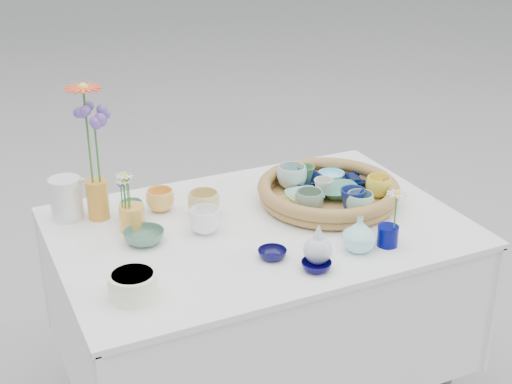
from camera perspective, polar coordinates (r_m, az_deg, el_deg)
name	(u,v)px	position (r m, az deg, el deg)	size (l,w,h in m)	color
wicker_tray	(328,192)	(2.39, 5.79, -0.01)	(0.47, 0.47, 0.08)	olive
tray_ceramic_0	(304,181)	(2.48, 3.85, 0.91)	(0.13, 0.13, 0.03)	#0D1444
tray_ceramic_1	(359,180)	(2.51, 8.21, 0.92)	(0.10, 0.10, 0.03)	black
tray_ceramic_2	(379,187)	(2.42, 9.79, 0.43)	(0.09, 0.09, 0.07)	#FFE343
tray_ceramic_3	(339,191)	(2.41, 6.62, 0.04)	(0.14, 0.14, 0.03)	#3D8468
tray_ceramic_4	(309,201)	(2.28, 4.28, -0.76)	(0.09, 0.09, 0.07)	gray
tray_ceramic_5	(304,197)	(2.36, 3.90, -0.42)	(0.12, 0.12, 0.03)	#85D2B2
tray_ceramic_6	(292,177)	(2.45, 2.89, 1.21)	(0.10, 0.10, 0.08)	silver
tray_ceramic_7	(323,188)	(2.40, 5.42, 0.35)	(0.07, 0.07, 0.06)	beige
tray_ceramic_8	(331,176)	(2.53, 6.04, 1.25)	(0.09, 0.09, 0.03)	#80E3FF
tray_ceramic_9	(352,200)	(2.30, 7.72, -0.64)	(0.08, 0.08, 0.08)	navy
tray_ceramic_10	(289,205)	(2.30, 2.63, -1.07)	(0.09, 0.09, 0.03)	#D8C972
tray_ceramic_11	(360,204)	(2.29, 8.31, -0.92)	(0.09, 0.09, 0.07)	#9BD2C1
tray_ceramic_12	(305,174)	(2.50, 3.98, 1.45)	(0.06, 0.06, 0.06)	#3B7945
loose_ceramic_0	(160,200)	(2.34, -7.67, -0.65)	(0.09, 0.09, 0.07)	#FFBB53
loose_ceramic_1	(204,204)	(2.29, -4.20, -0.97)	(0.10, 0.10, 0.08)	#DEC37D
loose_ceramic_2	(144,237)	(2.16, -8.95, -3.57)	(0.12, 0.12, 0.04)	#48765F
loose_ceramic_3	(204,221)	(2.19, -4.14, -2.31)	(0.10, 0.10, 0.08)	white
loose_ceramic_4	(272,254)	(2.05, 1.31, -4.97)	(0.08, 0.08, 0.03)	#0B093A
loose_ceramic_5	(132,211)	(2.30, -9.92, -1.47)	(0.08, 0.08, 0.06)	#78B7AA
loose_ceramic_6	(316,266)	(2.00, 4.85, -5.91)	(0.09, 0.09, 0.03)	#06033D
fluted_bowl	(133,285)	(1.90, -9.80, -7.35)	(0.13, 0.13, 0.07)	white
bud_vase_paleblue	(318,243)	(2.01, 4.99, -4.09)	(0.08, 0.08, 0.13)	silver
bud_vase_seafoam	(359,234)	(2.10, 8.27, -3.33)	(0.10, 0.10, 0.11)	#A4ECE9
bud_vase_cobalt	(388,236)	(2.15, 10.49, -3.46)	(0.06, 0.06, 0.06)	#00045A
single_daisy	(395,211)	(2.11, 11.10, -1.49)	(0.07, 0.07, 0.13)	white
tall_vase_yellow	(98,200)	(2.32, -12.54, -0.60)	(0.07, 0.07, 0.13)	orange
gerbera	(88,137)	(2.23, -13.29, 4.33)	(0.13, 0.13, 0.32)	#FF4B26
hydrangea	(97,150)	(2.25, -12.61, 3.30)	(0.08, 0.08, 0.29)	#5B4A9A
white_pitcher	(66,198)	(2.34, -14.94, -0.51)	(0.14, 0.10, 0.14)	silver
daisy_cup	(132,218)	(2.22, -9.88, -2.10)	(0.08, 0.08, 0.08)	#F7A840
daisy_posy	(126,188)	(2.17, -10.37, 0.32)	(0.07, 0.07, 0.13)	white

